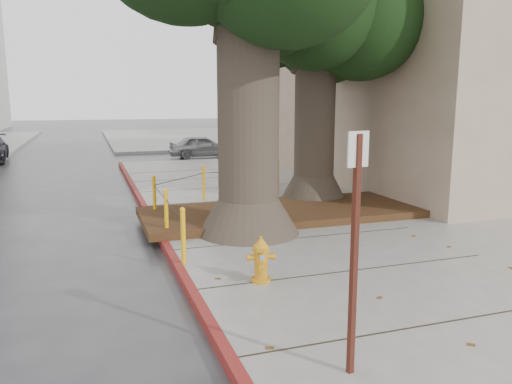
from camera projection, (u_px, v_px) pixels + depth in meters
ground at (321, 284)px, 7.69m from camera, size 140.00×140.00×0.00m
sidewalk_main at (502, 216)px, 11.89m from camera, size 16.00×26.00×0.15m
sidewalk_far at (217, 137)px, 37.51m from camera, size 16.00×20.00×0.15m
curb_red at (166, 247)px, 9.37m from camera, size 0.14×26.00×0.16m
planter_bed at (282, 212)px, 11.56m from camera, size 6.40×2.60×0.16m
building_corner at (472, 37)px, 17.85m from camera, size 12.00×13.00×10.00m
building_side_white at (364, 76)px, 36.13m from camera, size 10.00×10.00×9.00m
building_side_grey at (389, 63)px, 43.34m from camera, size 12.00×14.00×12.00m
tree_far at (327, 10)px, 12.56m from camera, size 4.50×3.80×7.17m
bollard_ring at (202, 195)px, 11.37m from camera, size 3.79×5.39×0.95m
fire_hydrant at (261, 260)px, 7.29m from camera, size 0.37×0.35×0.69m
signpost at (355, 241)px, 4.66m from camera, size 0.23×0.07×2.36m
car_silver at (202, 146)px, 24.45m from camera, size 3.27×1.40×1.10m
car_red at (288, 139)px, 28.57m from camera, size 3.83×1.71×1.22m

